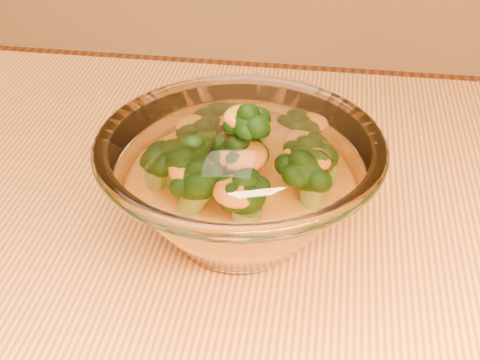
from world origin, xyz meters
The scene contains 3 objects.
glass_bowl centered at (0.06, 0.12, 0.80)m, with size 0.20×0.20×0.09m.
cheese_sauce centered at (0.06, 0.12, 0.78)m, with size 0.11×0.11×0.03m, color orange.
broccoli_heap centered at (0.06, 0.13, 0.81)m, with size 0.13×0.11×0.07m.
Camera 1 is at (0.11, -0.26, 1.07)m, focal length 50.00 mm.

